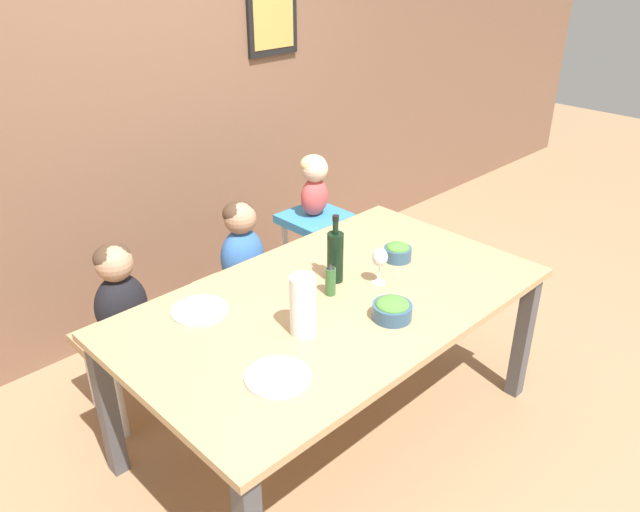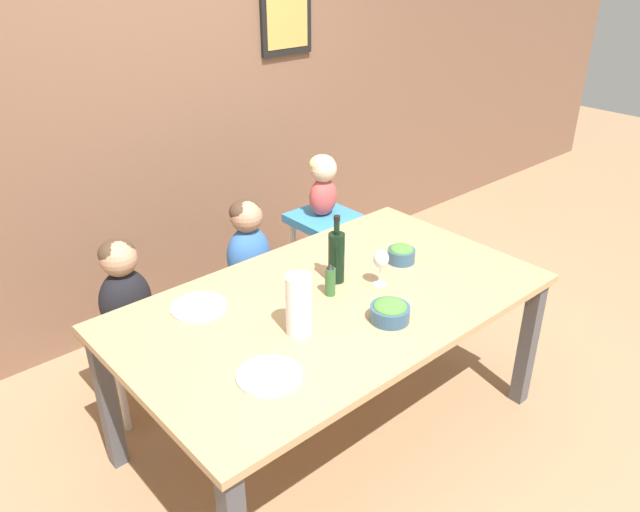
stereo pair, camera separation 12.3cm
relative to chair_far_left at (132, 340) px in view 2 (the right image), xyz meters
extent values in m
plane|color=#9E7A56|center=(0.60, -0.81, -0.38)|extent=(14.00, 14.00, 0.00)
cube|color=brown|center=(0.60, 0.69, 0.97)|extent=(10.00, 0.06, 2.70)
cube|color=black|center=(1.54, 0.65, 1.35)|extent=(0.38, 0.02, 0.46)
cube|color=gold|center=(1.54, 0.63, 1.35)|extent=(0.31, 0.00, 0.38)
cube|color=tan|center=(0.60, -0.81, 0.35)|extent=(1.88, 1.10, 0.03)
cube|color=#4C4C51|center=(1.48, -1.30, -0.02)|extent=(0.07, 0.07, 0.71)
cube|color=#4C4C51|center=(-0.28, -0.32, -0.02)|extent=(0.07, 0.07, 0.71)
cube|color=#4C4C51|center=(1.48, -0.32, -0.02)|extent=(0.07, 0.07, 0.71)
cylinder|color=silver|center=(-0.15, -0.15, -0.18)|extent=(0.04, 0.04, 0.40)
cylinder|color=silver|center=(0.15, -0.15, -0.18)|extent=(0.04, 0.04, 0.40)
cylinder|color=silver|center=(-0.15, 0.15, -0.18)|extent=(0.04, 0.04, 0.40)
cylinder|color=silver|center=(0.15, 0.15, -0.18)|extent=(0.04, 0.04, 0.40)
cube|color=tan|center=(0.00, 0.00, 0.04)|extent=(0.42, 0.40, 0.05)
cylinder|color=silver|center=(0.57, -0.15, -0.18)|extent=(0.04, 0.04, 0.40)
cylinder|color=silver|center=(0.87, -0.15, -0.18)|extent=(0.04, 0.04, 0.40)
cylinder|color=silver|center=(0.57, 0.15, -0.18)|extent=(0.04, 0.04, 0.40)
cylinder|color=silver|center=(0.87, 0.15, -0.18)|extent=(0.04, 0.04, 0.40)
cube|color=tan|center=(0.72, 0.00, 0.04)|extent=(0.42, 0.40, 0.05)
cylinder|color=silver|center=(1.14, -0.13, -0.06)|extent=(0.04, 0.04, 0.64)
cylinder|color=silver|center=(1.40, -0.13, -0.06)|extent=(0.04, 0.04, 0.64)
cylinder|color=silver|center=(1.14, 0.13, -0.06)|extent=(0.04, 0.04, 0.64)
cylinder|color=silver|center=(1.40, 0.13, -0.06)|extent=(0.04, 0.04, 0.64)
cube|color=teal|center=(1.27, 0.00, 0.29)|extent=(0.36, 0.34, 0.05)
ellipsoid|color=black|center=(0.00, 0.00, 0.23)|extent=(0.25, 0.20, 0.33)
sphere|color=tan|center=(0.00, 0.00, 0.46)|extent=(0.17, 0.17, 0.17)
ellipsoid|color=#473323|center=(0.00, 0.01, 0.49)|extent=(0.17, 0.17, 0.12)
ellipsoid|color=#3366B2|center=(0.72, 0.00, 0.23)|extent=(0.25, 0.20, 0.33)
sphere|color=tan|center=(0.72, 0.00, 0.46)|extent=(0.17, 0.17, 0.17)
ellipsoid|color=#473323|center=(0.72, 0.01, 0.49)|extent=(0.17, 0.17, 0.12)
ellipsoid|color=#C64C4C|center=(1.27, 0.00, 0.43)|extent=(0.18, 0.14, 0.23)
sphere|color=beige|center=(1.27, 0.00, 0.60)|extent=(0.16, 0.16, 0.16)
ellipsoid|color=#DBC684|center=(1.27, 0.01, 0.62)|extent=(0.15, 0.15, 0.11)
cylinder|color=black|center=(0.72, -0.70, 0.49)|extent=(0.08, 0.08, 0.24)
cylinder|color=black|center=(0.72, -0.70, 0.65)|extent=(0.03, 0.03, 0.09)
cylinder|color=black|center=(0.72, -0.70, 0.68)|extent=(0.03, 0.03, 0.02)
cylinder|color=white|center=(0.33, -0.91, 0.50)|extent=(0.10, 0.10, 0.26)
cylinder|color=white|center=(0.85, -0.86, 0.37)|extent=(0.06, 0.06, 0.00)
cylinder|color=white|center=(0.85, -0.86, 0.42)|extent=(0.01, 0.01, 0.08)
ellipsoid|color=white|center=(0.85, -0.86, 0.50)|extent=(0.07, 0.07, 0.09)
cylinder|color=#335675|center=(0.66, -1.09, 0.40)|extent=(0.17, 0.17, 0.07)
ellipsoid|color=#4C8438|center=(0.66, -1.09, 0.43)|extent=(0.14, 0.14, 0.05)
cylinder|color=#335675|center=(1.09, -0.77, 0.40)|extent=(0.14, 0.14, 0.07)
ellipsoid|color=#4C8438|center=(1.09, -0.77, 0.43)|extent=(0.12, 0.12, 0.05)
cylinder|color=silver|center=(0.06, -1.06, 0.37)|extent=(0.24, 0.24, 0.01)
cylinder|color=silver|center=(0.12, -0.49, 0.37)|extent=(0.24, 0.24, 0.01)
cylinder|color=#336633|center=(0.62, -0.78, 0.43)|extent=(0.05, 0.05, 0.13)
cone|color=black|center=(0.62, -0.78, 0.51)|extent=(0.04, 0.04, 0.02)
camera|label=1|loc=(-1.08, -2.45, 1.80)|focal=35.00mm
camera|label=2|loc=(-0.99, -2.53, 1.80)|focal=35.00mm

